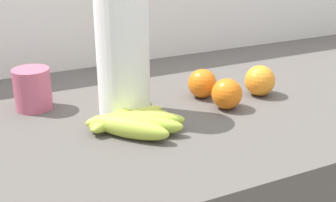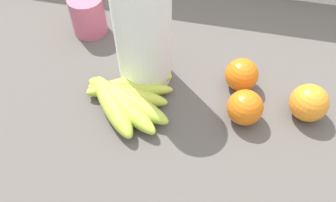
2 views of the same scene
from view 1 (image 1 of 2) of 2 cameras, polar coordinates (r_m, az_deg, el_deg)
The scene contains 7 objects.
wall_back at distance 1.58m, azimuth -0.52°, elevation -4.28°, with size 2.35×0.06×1.30m, color silver.
banana_bunch at distance 0.93m, azimuth -4.77°, elevation -2.67°, with size 0.21×0.21×0.04m.
orange_right at distance 1.04m, azimuth 7.51°, elevation 0.91°, with size 0.07×0.07×0.07m, color orange.
orange_front at distance 1.10m, azimuth 4.39°, elevation 2.24°, with size 0.07×0.07×0.07m, color orange.
orange_far_right at distance 1.13m, azimuth 11.63°, elevation 2.57°, with size 0.08×0.08×0.08m, color orange.
paper_towel_roll at distance 0.97m, azimuth -5.77°, elevation 5.83°, with size 0.11×0.11×0.30m.
mug at distance 1.07m, azimuth -16.89°, elevation 1.47°, with size 0.08×0.08×0.10m, color #BF566E.
Camera 1 is at (-0.61, -0.88, 1.34)m, focal length 47.80 mm.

